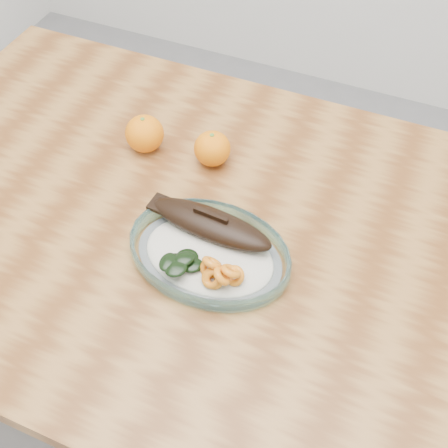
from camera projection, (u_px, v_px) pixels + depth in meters
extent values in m
plane|color=slate|center=(201.00, 395.00, 1.53)|extent=(3.00, 3.00, 0.00)
cube|color=brown|center=(188.00, 227.00, 0.97)|extent=(1.20, 0.80, 0.04)
cylinder|color=brown|center=(73.00, 167.00, 1.59)|extent=(0.06, 0.06, 0.71)
ellipsoid|color=white|center=(209.00, 256.00, 0.90)|extent=(0.48, 0.35, 0.01)
torus|color=#93DEE3|center=(209.00, 253.00, 0.89)|extent=(0.49, 0.49, 0.03)
ellipsoid|color=white|center=(209.00, 250.00, 0.88)|extent=(0.43, 0.30, 0.02)
ellipsoid|color=black|center=(211.00, 218.00, 0.89)|extent=(0.22, 0.08, 0.04)
ellipsoid|color=black|center=(211.00, 220.00, 0.90)|extent=(0.18, 0.06, 0.02)
cube|color=black|center=(161.00, 198.00, 0.92)|extent=(0.04, 0.04, 0.01)
cube|color=black|center=(211.00, 211.00, 0.88)|extent=(0.06, 0.01, 0.02)
torus|color=orange|center=(210.00, 262.00, 0.84)|extent=(0.04, 0.04, 0.04)
torus|color=orange|center=(211.00, 272.00, 0.83)|extent=(0.05, 0.04, 0.04)
torus|color=orange|center=(213.00, 273.00, 0.83)|extent=(0.04, 0.04, 0.04)
torus|color=orange|center=(235.00, 270.00, 0.84)|extent=(0.04, 0.03, 0.04)
torus|color=orange|center=(222.00, 270.00, 0.82)|extent=(0.04, 0.05, 0.04)
torus|color=orange|center=(212.00, 257.00, 0.83)|extent=(0.04, 0.04, 0.03)
torus|color=orange|center=(231.00, 265.00, 0.82)|extent=(0.04, 0.04, 0.03)
ellipsoid|color=black|center=(187.00, 251.00, 0.86)|extent=(0.05, 0.04, 0.01)
ellipsoid|color=black|center=(191.00, 259.00, 0.85)|extent=(0.05, 0.04, 0.01)
ellipsoid|color=black|center=(172.00, 256.00, 0.85)|extent=(0.04, 0.05, 0.01)
ellipsoid|color=black|center=(175.00, 262.00, 0.84)|extent=(0.05, 0.05, 0.01)
ellipsoid|color=black|center=(167.00, 256.00, 0.84)|extent=(0.03, 0.04, 0.01)
ellipsoid|color=black|center=(183.00, 253.00, 0.85)|extent=(0.04, 0.04, 0.01)
sphere|color=#FA6405|center=(145.00, 134.00, 1.04)|extent=(0.07, 0.07, 0.07)
sphere|color=#FA6405|center=(212.00, 149.00, 1.01)|extent=(0.07, 0.07, 0.07)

